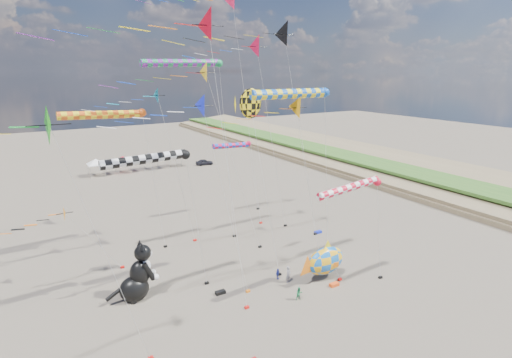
{
  "coord_description": "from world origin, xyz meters",
  "views": [
    {
      "loc": [
        -17.79,
        -17.87,
        19.12
      ],
      "look_at": [
        0.16,
        12.0,
        9.69
      ],
      "focal_mm": 28.0,
      "sensor_mm": 36.0,
      "label": 1
    }
  ],
  "objects": [
    {
      "name": "fish_inflatable",
      "position": [
        5.43,
        8.1,
        1.88
      ],
      "size": [
        5.43,
        2.11,
        3.96
      ],
      "color": "blue",
      "rests_on": "ground"
    },
    {
      "name": "delta_kite_7",
      "position": [
        -16.71,
        5.72,
        16.2
      ],
      "size": [
        11.82,
        2.42,
        17.68
      ],
      "color": "#129710",
      "rests_on": "ground"
    },
    {
      "name": "windsock_1",
      "position": [
        -10.24,
        22.75,
        15.02
      ],
      "size": [
        9.47,
        0.83,
        15.49
      ],
      "color": "#E65513",
      "rests_on": "ground"
    },
    {
      "name": "child_green",
      "position": [
        1.16,
        6.41,
        0.6
      ],
      "size": [
        0.63,
        0.52,
        1.2
      ],
      "primitive_type": "imported",
      "rotation": [
        0.0,
        0.0,
        -0.12
      ],
      "color": "#228A50",
      "rests_on": "ground"
    },
    {
      "name": "child_blue",
      "position": [
        1.59,
        10.36,
        0.53
      ],
      "size": [
        0.67,
        0.48,
        1.06
      ],
      "primitive_type": "imported",
      "rotation": [
        0.0,
        0.0,
        0.4
      ],
      "color": "#2836A8",
      "rests_on": "ground"
    },
    {
      "name": "person_adult",
      "position": [
        2.1,
        9.35,
        0.81
      ],
      "size": [
        0.69,
        0.59,
        1.62
      ],
      "primitive_type": "imported",
      "rotation": [
        0.0,
        0.0,
        0.41
      ],
      "color": "gray",
      "rests_on": "ground"
    },
    {
      "name": "delta_kite_2",
      "position": [
        -6.03,
        9.77,
        16.27
      ],
      "size": [
        10.16,
        1.95,
        17.61
      ],
      "color": "#1827E1",
      "rests_on": "ground"
    },
    {
      "name": "windsock_5",
      "position": [
        6.51,
        28.28,
        9.59
      ],
      "size": [
        6.98,
        0.71,
        10.02
      ],
      "color": "#C50D3A",
      "rests_on": "ground"
    },
    {
      "name": "kite_bag_2",
      "position": [
        5.31,
        6.59,
        0.15
      ],
      "size": [
        0.9,
        0.44,
        0.3
      ],
      "primitive_type": "cube",
      "color": "#EE4A14",
      "rests_on": "ground"
    },
    {
      "name": "cat_inflatable",
      "position": [
        -10.68,
        13.9,
        2.59
      ],
      "size": [
        3.87,
        1.97,
        5.18
      ],
      "primitive_type": null,
      "rotation": [
        0.0,
        0.0,
        -0.01
      ],
      "color": "black",
      "rests_on": "ground"
    },
    {
      "name": "tent_row",
      "position": [
        1.5,
        60.0,
        3.15
      ],
      "size": [
        19.2,
        4.2,
        3.8
      ],
      "color": "white",
      "rests_on": "ground"
    },
    {
      "name": "delta_kite_8",
      "position": [
        -6.84,
        7.62,
        21.98
      ],
      "size": [
        13.29,
        2.61,
        23.58
      ],
      "color": "red",
      "rests_on": "ground"
    },
    {
      "name": "ground",
      "position": [
        0.0,
        0.0,
        0.0
      ],
      "size": [
        260.0,
        260.0,
        0.0
      ],
      "primitive_type": "plane",
      "color": "brown",
      "rests_on": "ground"
    },
    {
      "name": "delta_kite_9",
      "position": [
        5.89,
        16.82,
        22.44
      ],
      "size": [
        16.23,
        2.78,
        24.1
      ],
      "color": "black",
      "rests_on": "ground"
    },
    {
      "name": "windsock_4",
      "position": [
        -9.09,
        12.99,
        12.37
      ],
      "size": [
        8.51,
        0.8,
        12.83
      ],
      "color": "black",
      "rests_on": "ground"
    },
    {
      "name": "windsock_3",
      "position": [
        5.61,
        5.39,
        9.71
      ],
      "size": [
        8.34,
        0.7,
        10.12
      ],
      "color": "red",
      "rests_on": "ground"
    },
    {
      "name": "windsock_2",
      "position": [
        2.82,
        10.1,
        17.21
      ],
      "size": [
        9.26,
        0.87,
        17.71
      ],
      "color": "blue",
      "rests_on": "ground"
    },
    {
      "name": "kite_bag_0",
      "position": [
        12.03,
        17.02,
        0.15
      ],
      "size": [
        0.9,
        0.44,
        0.3
      ],
      "primitive_type": "cube",
      "color": "#1325C6",
      "rests_on": "ground"
    },
    {
      "name": "delta_kite_1",
      "position": [
        -5.51,
        22.64,
        16.46
      ],
      "size": [
        9.26,
        1.78,
        17.75
      ],
      "color": "#18ACD0",
      "rests_on": "ground"
    },
    {
      "name": "delta_kite_4",
      "position": [
        -15.65,
        20.22,
        6.61
      ],
      "size": [
        9.64,
        1.57,
        7.82
      ],
      "color": "orange",
      "rests_on": "ground"
    },
    {
      "name": "delta_kite_3",
      "position": [
        -1.85,
        17.21,
        18.75
      ],
      "size": [
        13.56,
        2.22,
        20.2
      ],
      "color": "yellow",
      "rests_on": "ground"
    },
    {
      "name": "delta_kite_6",
      "position": [
        1.73,
        9.9,
        15.86
      ],
      "size": [
        11.87,
        2.16,
        17.27
      ],
      "color": "orange",
      "rests_on": "ground"
    },
    {
      "name": "parked_car",
      "position": [
        15.1,
        58.0,
        0.61
      ],
      "size": [
        3.79,
        2.01,
        1.23
      ],
      "primitive_type": "imported",
      "rotation": [
        0.0,
        0.0,
        1.41
      ],
      "color": "#26262D",
      "rests_on": "ground"
    },
    {
      "name": "windsock_0",
      "position": [
        -2.43,
        21.36,
        19.83
      ],
      "size": [
        9.92,
        0.81,
        20.31
      ],
      "color": "#188649",
      "rests_on": "ground"
    },
    {
      "name": "delta_kite_0",
      "position": [
        4.95,
        20.97,
        21.48
      ],
      "size": [
        12.35,
        2.65,
        23.04
      ],
      "color": "red",
      "rests_on": "ground"
    },
    {
      "name": "kite_bag_3",
      "position": [
        -4.27,
        10.78,
        0.15
      ],
      "size": [
        0.9,
        0.44,
        0.3
      ],
      "primitive_type": "cube",
      "color": "black",
      "rests_on": "ground"
    },
    {
      "name": "angelfish_kite",
      "position": [
        -0.09,
        12.84,
        16.25
      ],
      "size": [
        3.74,
        3.02,
        17.7
      ],
      "color": "yellow",
      "rests_on": "ground"
    }
  ]
}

